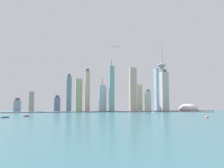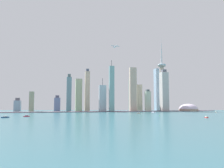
{
  "view_description": "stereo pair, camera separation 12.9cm",
  "coord_description": "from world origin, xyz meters",
  "px_view_note": "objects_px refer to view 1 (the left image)",
  "views": [
    {
      "loc": [
        -173.61,
        -246.59,
        29.44
      ],
      "look_at": [
        12.82,
        540.1,
        100.27
      ],
      "focal_mm": 35.77,
      "sensor_mm": 36.0,
      "label": 1
    },
    {
      "loc": [
        -173.48,
        -246.62,
        29.44
      ],
      "look_at": [
        12.82,
        540.1,
        100.27
      ],
      "focal_mm": 35.77,
      "sensor_mm": 36.0,
      "label": 2
    }
  ],
  "objects_px": {
    "skyscraper_6": "(87,91)",
    "airplane": "(115,46)",
    "skyscraper_7": "(132,94)",
    "skyscraper_8": "(139,98)",
    "stadium_dome": "(188,109)",
    "boat_0": "(154,112)",
    "skyscraper_5": "(102,98)",
    "boat_6": "(206,117)",
    "skyscraper_13": "(148,101)",
    "skyscraper_12": "(57,104)",
    "boat_1": "(27,116)",
    "skyscraper_1": "(112,89)",
    "skyscraper_9": "(69,94)",
    "skyscraper_2": "(133,89)",
    "skyscraper_4": "(164,91)",
    "boat_4": "(216,112)",
    "skyscraper_3": "(17,105)",
    "observation_tower": "(162,78)",
    "skyscraper_10": "(79,95)",
    "boat_5": "(138,113)",
    "skyscraper_11": "(157,90)",
    "channel_buoy_0": "(160,116)",
    "boat_2": "(5,117)",
    "skyscraper_0": "(32,102)"
  },
  "relations": [
    {
      "from": "skyscraper_6",
      "to": "airplane",
      "type": "height_order",
      "value": "airplane"
    },
    {
      "from": "skyscraper_7",
      "to": "skyscraper_8",
      "type": "bearing_deg",
      "value": 22.14
    },
    {
      "from": "stadium_dome",
      "to": "boat_0",
      "type": "xyz_separation_m",
      "value": [
        -196.79,
        -110.86,
        -6.3
      ]
    },
    {
      "from": "skyscraper_5",
      "to": "boat_6",
      "type": "height_order",
      "value": "skyscraper_5"
    },
    {
      "from": "skyscraper_7",
      "to": "skyscraper_13",
      "type": "xyz_separation_m",
      "value": [
        41.36,
        -63.02,
        -26.91
      ]
    },
    {
      "from": "skyscraper_12",
      "to": "boat_1",
      "type": "xyz_separation_m",
      "value": [
        -63.93,
        -301.17,
        -25.51
      ]
    },
    {
      "from": "skyscraper_1",
      "to": "airplane",
      "type": "relative_size",
      "value": 5.98
    },
    {
      "from": "skyscraper_9",
      "to": "boat_1",
      "type": "distance_m",
      "value": 336.34
    },
    {
      "from": "skyscraper_2",
      "to": "skyscraper_4",
      "type": "distance_m",
      "value": 121.24
    },
    {
      "from": "stadium_dome",
      "to": "boat_0",
      "type": "distance_m",
      "value": 225.96
    },
    {
      "from": "skyscraper_5",
      "to": "skyscraper_8",
      "type": "bearing_deg",
      "value": 25.55
    },
    {
      "from": "skyscraper_13",
      "to": "boat_4",
      "type": "height_order",
      "value": "skyscraper_13"
    },
    {
      "from": "skyscraper_6",
      "to": "skyscraper_12",
      "type": "relative_size",
      "value": 2.85
    },
    {
      "from": "skyscraper_3",
      "to": "boat_6",
      "type": "relative_size",
      "value": 4.29
    },
    {
      "from": "skyscraper_7",
      "to": "skyscraper_12",
      "type": "bearing_deg",
      "value": -174.57
    },
    {
      "from": "skyscraper_2",
      "to": "boat_4",
      "type": "bearing_deg",
      "value": -40.32
    },
    {
      "from": "observation_tower",
      "to": "skyscraper_10",
      "type": "xyz_separation_m",
      "value": [
        -328.58,
        59.31,
        -68.23
      ]
    },
    {
      "from": "skyscraper_13",
      "to": "skyscraper_1",
      "type": "bearing_deg",
      "value": -169.55
    },
    {
      "from": "skyscraper_3",
      "to": "skyscraper_10",
      "type": "bearing_deg",
      "value": -1.77
    },
    {
      "from": "skyscraper_2",
      "to": "skyscraper_3",
      "type": "bearing_deg",
      "value": 166.53
    },
    {
      "from": "skyscraper_10",
      "to": "skyscraper_12",
      "type": "relative_size",
      "value": 2.15
    },
    {
      "from": "skyscraper_3",
      "to": "boat_5",
      "type": "distance_m",
      "value": 465.17
    },
    {
      "from": "skyscraper_12",
      "to": "boat_0",
      "type": "relative_size",
      "value": 3.79
    },
    {
      "from": "boat_5",
      "to": "boat_1",
      "type": "bearing_deg",
      "value": 61.61
    },
    {
      "from": "skyscraper_1",
      "to": "boat_4",
      "type": "relative_size",
      "value": 12.69
    },
    {
      "from": "stadium_dome",
      "to": "skyscraper_2",
      "type": "distance_m",
      "value": 241.07
    },
    {
      "from": "skyscraper_11",
      "to": "boat_4",
      "type": "relative_size",
      "value": 12.0
    },
    {
      "from": "skyscraper_6",
      "to": "skyscraper_7",
      "type": "height_order",
      "value": "skyscraper_6"
    },
    {
      "from": "boat_5",
      "to": "channel_buoy_0",
      "type": "distance_m",
      "value": 132.79
    },
    {
      "from": "skyscraper_5",
      "to": "boat_6",
      "type": "xyz_separation_m",
      "value": [
        144.32,
        -389.49,
        -46.73
      ]
    },
    {
      "from": "skyscraper_1",
      "to": "skyscraper_8",
      "type": "bearing_deg",
      "value": 36.34
    },
    {
      "from": "boat_1",
      "to": "channel_buoy_0",
      "type": "relative_size",
      "value": 4.9
    },
    {
      "from": "skyscraper_13",
      "to": "boat_0",
      "type": "distance_m",
      "value": 130.83
    },
    {
      "from": "stadium_dome",
      "to": "skyscraper_10",
      "type": "height_order",
      "value": "skyscraper_10"
    },
    {
      "from": "skyscraper_10",
      "to": "skyscraper_8",
      "type": "bearing_deg",
      "value": -1.32
    },
    {
      "from": "boat_2",
      "to": "skyscraper_10",
      "type": "bearing_deg",
      "value": 19.53
    },
    {
      "from": "skyscraper_0",
      "to": "skyscraper_12",
      "type": "xyz_separation_m",
      "value": [
        88.01,
        5.19,
        -8.87
      ]
    },
    {
      "from": "skyscraper_3",
      "to": "boat_2",
      "type": "height_order",
      "value": "skyscraper_3"
    },
    {
      "from": "skyscraper_0",
      "to": "skyscraper_8",
      "type": "distance_m",
      "value": 421.44
    },
    {
      "from": "skyscraper_7",
      "to": "boat_6",
      "type": "relative_size",
      "value": 11.81
    },
    {
      "from": "skyscraper_2",
      "to": "skyscraper_9",
      "type": "xyz_separation_m",
      "value": [
        -233.05,
        57.18,
        -15.78
      ]
    },
    {
      "from": "skyscraper_8",
      "to": "boat_5",
      "type": "height_order",
      "value": "skyscraper_8"
    },
    {
      "from": "skyscraper_4",
      "to": "airplane",
      "type": "xyz_separation_m",
      "value": [
        -210.91,
        -77.67,
        142.17
      ]
    },
    {
      "from": "skyscraper_7",
      "to": "airplane",
      "type": "xyz_separation_m",
      "value": [
        -112.12,
        -163.36,
        152.08
      ]
    },
    {
      "from": "skyscraper_0",
      "to": "skyscraper_5",
      "type": "relative_size",
      "value": 0.59
    },
    {
      "from": "skyscraper_13",
      "to": "skyscraper_6",
      "type": "bearing_deg",
      "value": 160.26
    },
    {
      "from": "channel_buoy_0",
      "to": "boat_5",
      "type": "bearing_deg",
      "value": 91.81
    },
    {
      "from": "skyscraper_4",
      "to": "skyscraper_11",
      "type": "distance_m",
      "value": 87.66
    },
    {
      "from": "skyscraper_4",
      "to": "stadium_dome",
      "type": "bearing_deg",
      "value": 6.33
    },
    {
      "from": "skyscraper_0",
      "to": "skyscraper_10",
      "type": "xyz_separation_m",
      "value": [
        169.22,
        52.85,
        27.45
      ]
    }
  ]
}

